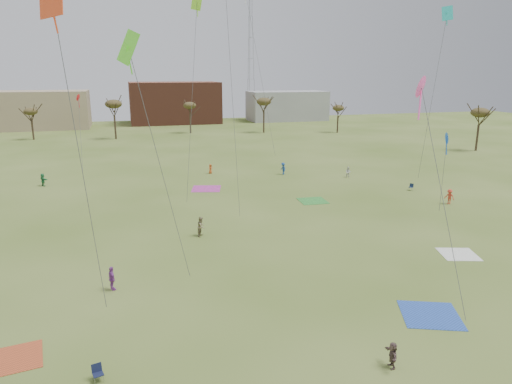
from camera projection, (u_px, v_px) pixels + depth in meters
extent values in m
plane|color=#415A1C|center=(310.00, 327.00, 28.29)|extent=(260.00, 260.00, 0.00)
imported|color=#7E7250|center=(201.00, 227.00, 43.81)|extent=(1.07, 1.13, 1.86)
imported|color=brown|center=(392.00, 355.00, 24.30)|extent=(0.69, 1.40, 1.44)
imported|color=red|center=(449.00, 197.00, 54.45)|extent=(1.12, 1.32, 1.77)
imported|color=purple|center=(112.00, 278.00, 32.92)|extent=(0.77, 1.12, 1.77)
imported|color=silver|center=(348.00, 172.00, 68.20)|extent=(0.96, 0.92, 1.56)
imported|color=#2A7E47|center=(43.00, 180.00, 63.03)|extent=(1.37, 1.59, 1.73)
imported|color=#BA4E20|center=(210.00, 169.00, 70.80)|extent=(0.82, 0.82, 1.44)
imported|color=navy|center=(283.00, 169.00, 70.14)|extent=(0.88, 1.27, 1.80)
cube|color=#B44724|center=(14.00, 359.00, 25.16)|extent=(3.28, 3.28, 0.03)
cube|color=#284EAF|center=(430.00, 315.00, 29.71)|extent=(4.62, 4.62, 0.03)
cube|color=white|center=(458.00, 254.00, 39.58)|extent=(3.68, 3.68, 0.03)
cube|color=#B33795|center=(206.00, 189.00, 61.70)|extent=(4.50, 4.50, 0.03)
cube|color=#328B32|center=(313.00, 201.00, 55.92)|extent=(3.37, 3.37, 0.03)
cube|color=#121833|center=(98.00, 374.00, 23.26)|extent=(0.62, 0.62, 0.04)
cube|color=#121833|center=(97.00, 368.00, 23.40)|extent=(0.52, 0.26, 0.44)
cube|color=#15233B|center=(411.00, 187.00, 60.83)|extent=(0.70, 0.70, 0.04)
cube|color=#15233B|center=(412.00, 185.00, 60.95)|extent=(0.41, 0.48, 0.44)
cone|color=blue|center=(447.00, 138.00, 47.23)|extent=(1.19, 0.09, 1.19)
cube|color=blue|center=(446.00, 146.00, 47.42)|extent=(0.08, 0.08, 1.95)
cylinder|color=#4C4C51|center=(443.00, 175.00, 48.01)|extent=(0.35, 0.33, 7.60)
cube|color=#57D726|center=(128.00, 47.00, 27.46)|extent=(1.00, 1.00, 1.96)
cube|color=#57D726|center=(129.00, 59.00, 27.63)|extent=(0.08, 0.08, 1.76)
cylinder|color=#4C4C51|center=(162.00, 173.00, 30.37)|extent=(3.30, 1.21, 15.52)
cube|color=teal|center=(447.00, 13.00, 57.33)|extent=(0.92, 0.92, 1.81)
cube|color=teal|center=(447.00, 19.00, 57.48)|extent=(0.08, 0.08, 1.62)
cylinder|color=#4C4C51|center=(432.00, 100.00, 60.60)|extent=(0.98, 1.67, 21.07)
cube|color=red|center=(52.00, 10.00, 23.05)|extent=(0.08, 0.08, 2.20)
cylinder|color=#4C4C51|center=(82.00, 168.00, 25.88)|extent=(1.26, 1.43, 17.93)
cube|color=#82D924|center=(197.00, 7.00, 49.95)|extent=(0.08, 0.08, 2.07)
cylinder|color=#4C4C51|center=(192.00, 103.00, 50.96)|extent=(2.31, 2.65, 21.65)
cone|color=#FF50B2|center=(422.00, 87.00, 28.61)|extent=(1.38, 0.10, 1.38)
cube|color=#FF50B2|center=(420.00, 102.00, 28.83)|extent=(0.08, 0.08, 2.26)
cylinder|color=#4C4C51|center=(443.00, 201.00, 27.98)|extent=(0.82, 5.17, 13.23)
cylinder|color=#4C4C51|center=(261.00, 75.00, 79.91)|extent=(3.73, 5.68, 27.11)
cylinder|color=#4C4C51|center=(231.00, 78.00, 45.14)|extent=(0.80, 3.09, 27.10)
cone|color=red|center=(78.00, 97.00, 71.15)|extent=(1.07, 0.08, 1.07)
cube|color=red|center=(79.00, 102.00, 71.32)|extent=(0.08, 0.08, 1.75)
cylinder|color=#4C4C51|center=(80.00, 134.00, 69.68)|extent=(0.20, 6.00, 10.31)
cylinder|color=#3A2B1E|center=(33.00, 130.00, 105.62)|extent=(0.40, 0.40, 4.32)
ellipsoid|color=#473D1E|center=(31.00, 112.00, 104.57)|extent=(3.02, 3.02, 1.58)
cylinder|color=#3A2B1E|center=(115.00, 127.00, 106.47)|extent=(0.40, 0.40, 5.40)
ellipsoid|color=#473D1E|center=(113.00, 104.00, 105.17)|extent=(3.78, 3.78, 1.98)
cylinder|color=#3A2B1E|center=(190.00, 124.00, 116.88)|extent=(0.40, 0.40, 4.68)
ellipsoid|color=#473D1E|center=(190.00, 105.00, 115.75)|extent=(3.28, 3.28, 1.72)
cylinder|color=#3A2B1E|center=(264.00, 122.00, 117.80)|extent=(0.40, 0.40, 5.28)
ellipsoid|color=#473D1E|center=(264.00, 102.00, 116.52)|extent=(3.70, 3.70, 1.94)
cylinder|color=#3A2B1E|center=(338.00, 124.00, 118.00)|extent=(0.40, 0.40, 4.20)
ellipsoid|color=#473D1E|center=(338.00, 108.00, 116.98)|extent=(2.94, 2.94, 1.54)
cylinder|color=#3A2B1E|center=(477.00, 138.00, 90.81)|extent=(0.40, 0.40, 5.04)
ellipsoid|color=#473D1E|center=(480.00, 113.00, 89.59)|extent=(3.53, 3.53, 1.85)
cube|color=#937F60|center=(26.00, 110.00, 125.03)|extent=(32.00, 14.00, 10.00)
cube|color=brown|center=(175.00, 103.00, 139.93)|extent=(26.00, 16.00, 12.00)
cube|color=gray|center=(287.00, 106.00, 147.62)|extent=(24.00, 12.00, 9.00)
cylinder|color=#9EA3A8|center=(253.00, 59.00, 148.13)|extent=(0.16, 0.16, 38.00)
cylinder|color=#9EA3A8|center=(249.00, 59.00, 148.50)|extent=(0.16, 0.16, 38.00)
cylinder|color=#9EA3A8|center=(250.00, 58.00, 147.05)|extent=(0.16, 0.16, 38.00)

